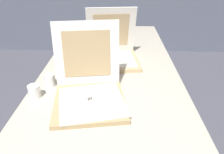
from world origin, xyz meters
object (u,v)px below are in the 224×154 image
Objects in this scene: pizza_box_front at (89,91)px; cup_white_far at (80,47)px; table at (110,80)px; cup_white_near_left at (34,91)px; pizza_box_middle at (113,54)px; cup_white_near_center at (49,80)px.

pizza_box_front is 0.66m from cup_white_far.
table is 0.47m from cup_white_near_left.
cup_white_far is at bearing 94.71° from pizza_box_front.
cup_white_near_left is at bearing -135.90° from pizza_box_middle.
pizza_box_front is 0.27m from cup_white_near_center.
table is 31.68× the size of cup_white_near_left.
cup_white_far is at bearing 78.46° from cup_white_near_left.
pizza_box_middle is 0.48m from cup_white_near_center.
cup_white_near_center reaches higher than table.
pizza_box_middle is (0.10, 0.48, -0.00)m from pizza_box_front.
cup_white_near_left is at bearing 168.81° from pizza_box_front.
cup_white_near_left reaches higher than table.
cup_white_far is at bearing 123.98° from table.
cup_white_far is at bearing 80.52° from cup_white_near_center.
pizza_box_front is (-0.09, -0.29, 0.10)m from table.
pizza_box_front is at bearing -29.32° from cup_white_near_center.
table is 5.72× the size of pizza_box_middle.
cup_white_near_center and cup_white_near_left have the same top height.
cup_white_near_center is 1.00× the size of cup_white_near_left.
pizza_box_front is 6.20× the size of cup_white_near_left.
pizza_box_middle is 5.54× the size of cup_white_far.
pizza_box_middle is 0.60m from cup_white_near_left.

